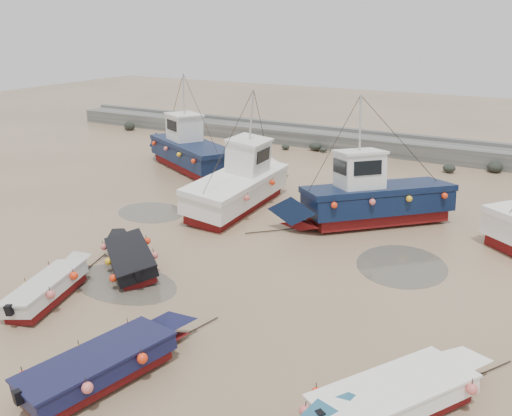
# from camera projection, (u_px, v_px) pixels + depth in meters

# --- Properties ---
(ground) EXTENTS (120.00, 120.00, 0.00)m
(ground) POSITION_uv_depth(u_px,v_px,m) (241.00, 272.00, 19.95)
(ground) COLOR tan
(ground) RESTS_ON ground
(seawall) EXTENTS (60.00, 4.92, 1.50)m
(seawall) POSITION_uv_depth(u_px,v_px,m) (386.00, 146.00, 37.88)
(seawall) COLOR slate
(seawall) RESTS_ON ground
(puddle_a) EXTENTS (4.57, 4.57, 0.01)m
(puddle_a) POSITION_uv_depth(u_px,v_px,m) (124.00, 283.00, 19.13)
(puddle_a) COLOR #524D42
(puddle_a) RESTS_ON ground
(puddle_b) EXTENTS (3.63, 3.63, 0.01)m
(puddle_b) POSITION_uv_depth(u_px,v_px,m) (402.00, 265.00, 20.53)
(puddle_b) COLOR #524D42
(puddle_b) RESTS_ON ground
(puddle_c) EXTENTS (3.68, 3.68, 0.01)m
(puddle_c) POSITION_uv_depth(u_px,v_px,m) (151.00, 212.00, 26.32)
(puddle_c) COLOR #524D42
(puddle_c) RESTS_ON ground
(puddle_d) EXTENTS (5.52, 5.52, 0.01)m
(puddle_d) POSITION_uv_depth(u_px,v_px,m) (359.00, 200.00, 28.08)
(puddle_d) COLOR #524D42
(puddle_d) RESTS_ON ground
(dinghy_0) EXTENTS (2.34, 5.72, 1.43)m
(dinghy_0) POSITION_uv_depth(u_px,v_px,m) (53.00, 283.00, 18.02)
(dinghy_0) COLOR #660B0C
(dinghy_0) RESTS_ON ground
(dinghy_1) EXTENTS (3.18, 6.45, 1.43)m
(dinghy_1) POSITION_uv_depth(u_px,v_px,m) (111.00, 359.00, 13.95)
(dinghy_1) COLOR #660B0C
(dinghy_1) RESTS_ON ground
(dinghy_3) EXTENTS (4.49, 5.96, 1.43)m
(dinghy_3) POSITION_uv_depth(u_px,v_px,m) (407.00, 392.00, 12.71)
(dinghy_3) COLOR #660B0C
(dinghy_3) RESTS_ON ground
(dinghy_4) EXTENTS (5.21, 4.47, 1.43)m
(dinghy_4) POSITION_uv_depth(u_px,v_px,m) (131.00, 253.00, 20.41)
(dinghy_4) COLOR #660B0C
(dinghy_4) RESTS_ON ground
(cabin_boat_0) EXTENTS (10.20, 6.40, 6.22)m
(cabin_boat_0) POSITION_uv_depth(u_px,v_px,m) (187.00, 149.00, 34.12)
(cabin_boat_0) COLOR #660B0C
(cabin_boat_0) RESTS_ON ground
(cabin_boat_1) EXTENTS (3.05, 10.51, 6.22)m
(cabin_boat_1) POSITION_uv_depth(u_px,v_px,m) (241.00, 182.00, 26.94)
(cabin_boat_1) COLOR #660B0C
(cabin_boat_1) RESTS_ON ground
(cabin_boat_2) EXTENTS (8.64, 7.96, 6.22)m
(cabin_boat_2) POSITION_uv_depth(u_px,v_px,m) (367.00, 198.00, 24.44)
(cabin_boat_2) COLOR #660B0C
(cabin_boat_2) RESTS_ON ground
(person) EXTENTS (0.66, 0.51, 1.61)m
(person) POSITION_uv_depth(u_px,v_px,m) (217.00, 201.00, 27.95)
(person) COLOR #172138
(person) RESTS_ON ground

